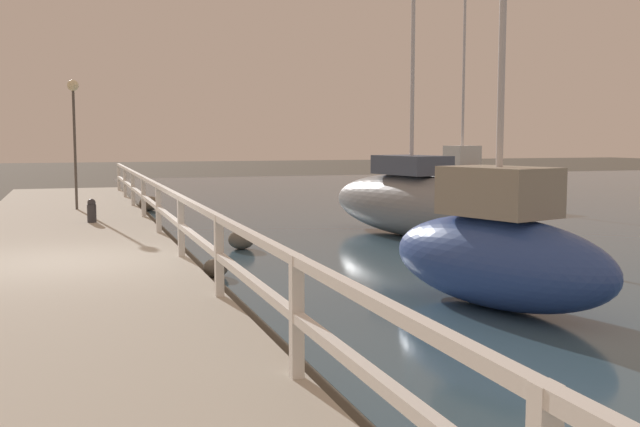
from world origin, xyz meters
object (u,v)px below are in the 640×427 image
dock_lamp (74,110)px  sailboat_blue (497,252)px  mooring_bollard (92,211)px  sailboat_gray (411,202)px  sailboat_black (462,181)px

dock_lamp → sailboat_blue: size_ratio=0.60×
mooring_bollard → sailboat_gray: 7.20m
mooring_bollard → sailboat_gray: sailboat_gray is taller
dock_lamp → sailboat_blue: bearing=-68.2°
mooring_bollard → sailboat_gray: bearing=-19.3°
dock_lamp → sailboat_gray: 9.42m
mooring_bollard → sailboat_blue: (4.77, -9.22, 0.17)m
mooring_bollard → sailboat_black: bearing=22.1°
mooring_bollard → dock_lamp: size_ratio=0.16×
sailboat_gray → sailboat_black: size_ratio=0.88×
sailboat_blue → sailboat_black: bearing=45.4°
mooring_bollard → dock_lamp: 4.18m
sailboat_gray → sailboat_blue: 7.13m
dock_lamp → sailboat_black: size_ratio=0.45×
sailboat_gray → dock_lamp: bearing=129.2°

